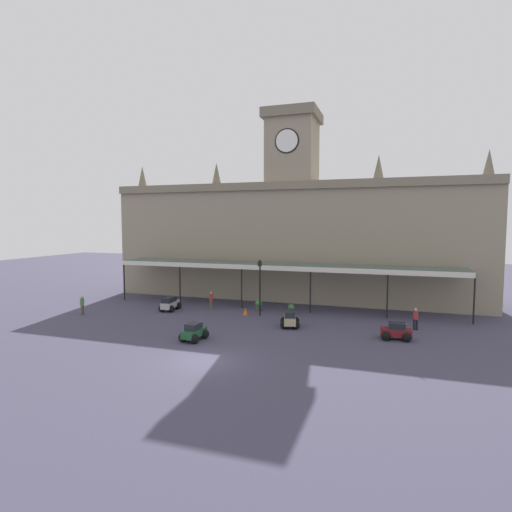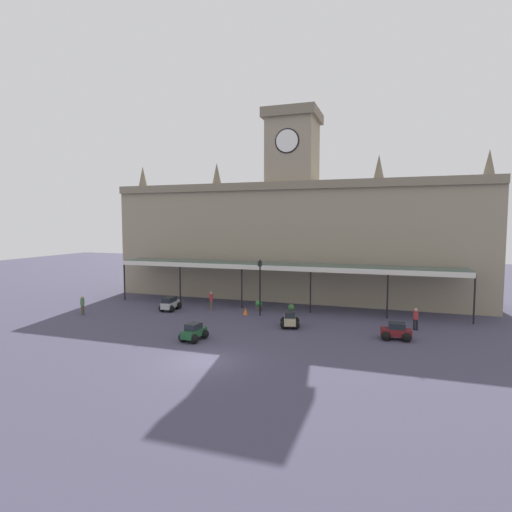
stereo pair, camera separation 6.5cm
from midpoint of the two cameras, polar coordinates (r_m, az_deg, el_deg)
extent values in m
plane|color=#403D52|center=(24.85, -7.08, -14.37)|extent=(140.00, 140.00, 0.00)
cube|color=gray|center=(43.73, 4.98, 2.01)|extent=(38.61, 5.70, 12.16)
cube|color=gray|center=(40.94, 4.03, 9.79)|extent=(38.61, 0.30, 0.80)
cube|color=gray|center=(44.29, 5.06, 14.12)|extent=(4.80, 4.80, 6.45)
cube|color=#766C59|center=(45.05, 5.10, 18.80)|extent=(5.50, 5.50, 1.00)
cylinder|color=white|center=(42.08, 4.26, 15.71)|extent=(2.20, 0.12, 2.20)
cylinder|color=black|center=(42.12, 4.27, 15.70)|extent=(2.46, 0.06, 2.46)
cone|color=#6E6554|center=(51.44, -15.56, 10.48)|extent=(1.10, 1.10, 2.60)
cone|color=#6E6554|center=(46.80, -5.56, 11.23)|extent=(1.10, 1.10, 2.60)
cone|color=#6E6554|center=(42.84, 16.66, 11.67)|extent=(1.10, 1.10, 2.60)
cone|color=#6E6554|center=(43.57, 29.65, 11.14)|extent=(1.10, 1.10, 2.60)
cube|color=#38564C|center=(38.99, 3.22, -1.15)|extent=(32.90, 3.20, 0.16)
cube|color=silver|center=(37.48, 2.57, -1.69)|extent=(32.90, 0.12, 0.44)
cylinder|color=black|center=(45.18, -17.91, -3.27)|extent=(0.14, 0.14, 4.07)
cylinder|color=black|center=(41.64, -10.59, -3.79)|extent=(0.14, 0.14, 4.07)
cylinder|color=black|center=(38.89, -2.06, -4.30)|extent=(0.14, 0.14, 4.07)
cylinder|color=black|center=(37.13, 7.53, -4.77)|extent=(0.14, 0.14, 4.07)
cylinder|color=black|center=(36.48, 17.77, -5.12)|extent=(0.14, 0.14, 4.07)
cylinder|color=black|center=(37.01, 28.05, -5.31)|extent=(0.14, 0.14, 4.07)
cube|color=#1E512D|center=(29.02, -8.69, -10.51)|extent=(1.08, 2.13, 0.50)
cube|color=#1E232B|center=(28.86, -8.76, -9.65)|extent=(0.91, 1.18, 0.42)
sphere|color=black|center=(29.85, -8.69, -10.48)|extent=(0.64, 0.64, 0.64)
sphere|color=black|center=(29.40, -7.23, -10.70)|extent=(0.64, 0.64, 0.64)
sphere|color=black|center=(28.77, -10.18, -11.08)|extent=(0.64, 0.64, 0.64)
sphere|color=black|center=(28.30, -8.68, -11.33)|extent=(0.64, 0.64, 0.64)
cube|color=#B2B5BA|center=(38.92, -11.92, -6.62)|extent=(1.08, 2.32, 0.55)
cube|color=#1E232B|center=(38.65, -12.06, -5.95)|extent=(0.95, 1.61, 0.45)
sphere|color=black|center=(39.84, -12.01, -6.69)|extent=(0.64, 0.64, 0.64)
sphere|color=black|center=(39.46, -10.83, -6.78)|extent=(0.64, 0.64, 0.64)
sphere|color=black|center=(38.48, -13.02, -7.11)|extent=(0.64, 0.64, 0.64)
sphere|color=black|center=(38.09, -11.80, -7.21)|extent=(0.64, 0.64, 0.64)
cube|color=maroon|center=(30.42, 18.83, -10.00)|extent=(2.11, 1.03, 0.50)
cube|color=#1E232B|center=(30.31, 18.95, -9.16)|extent=(1.16, 0.88, 0.42)
sphere|color=black|center=(30.00, 17.59, -10.57)|extent=(0.64, 0.64, 0.64)
sphere|color=black|center=(30.85, 17.49, -10.15)|extent=(0.64, 0.64, 0.64)
sphere|color=black|center=(30.11, 20.19, -10.58)|extent=(0.64, 0.64, 0.64)
sphere|color=black|center=(30.96, 20.02, -10.16)|extent=(0.64, 0.64, 0.64)
cube|color=tan|center=(32.34, 4.68, -8.89)|extent=(1.35, 2.20, 0.50)
cube|color=#1E232B|center=(32.18, 4.69, -8.12)|extent=(1.04, 1.26, 0.42)
sphere|color=black|center=(33.04, 3.91, -8.95)|extent=(0.64, 0.64, 0.64)
sphere|color=black|center=(33.04, 5.45, -8.96)|extent=(0.64, 0.64, 0.64)
sphere|color=black|center=(31.73, 3.88, -9.52)|extent=(0.64, 0.64, 0.64)
sphere|color=black|center=(31.73, 5.49, -9.53)|extent=(0.64, 0.64, 0.64)
cylinder|color=brown|center=(38.83, -6.36, -6.78)|extent=(0.17, 0.17, 0.82)
cylinder|color=brown|center=(38.62, -6.28, -6.84)|extent=(0.17, 0.17, 0.82)
cylinder|color=#A52D33|center=(38.59, -6.33, -5.76)|extent=(0.34, 0.34, 0.62)
sphere|color=tan|center=(38.52, -6.34, -5.14)|extent=(0.23, 0.23, 0.23)
cylinder|color=brown|center=(39.43, -23.13, -6.95)|extent=(0.17, 0.17, 0.82)
cylinder|color=brown|center=(39.62, -23.00, -6.89)|extent=(0.17, 0.17, 0.82)
cylinder|color=#4C724C|center=(39.39, -23.10, -5.90)|extent=(0.34, 0.34, 0.62)
sphere|color=tan|center=(39.32, -23.12, -5.29)|extent=(0.23, 0.23, 0.23)
cylinder|color=black|center=(33.49, 21.08, -8.91)|extent=(0.17, 0.17, 0.82)
cylinder|color=black|center=(33.58, 21.43, -8.89)|extent=(0.17, 0.17, 0.82)
cylinder|color=#A52D33|center=(33.38, 21.29, -7.70)|extent=(0.34, 0.34, 0.62)
sphere|color=tan|center=(33.29, 21.31, -6.98)|extent=(0.23, 0.23, 0.23)
cylinder|color=black|center=(35.73, 0.49, -4.88)|extent=(0.13, 0.13, 4.33)
cube|color=black|center=(35.41, 0.50, -1.07)|extent=(0.30, 0.30, 0.44)
sphere|color=black|center=(35.39, 0.50, -0.62)|extent=(0.14, 0.14, 0.14)
cone|color=orange|center=(36.41, -1.54, -7.68)|extent=(0.40, 0.40, 0.62)
cylinder|color=#47423D|center=(38.00, 0.30, -7.31)|extent=(0.56, 0.56, 0.42)
sphere|color=#2E7C34|center=(37.91, 0.30, -6.64)|extent=(0.60, 0.60, 0.60)
cylinder|color=#47423D|center=(36.43, 4.88, -7.85)|extent=(0.56, 0.56, 0.42)
sphere|color=#315D2F|center=(36.33, 4.88, -7.16)|extent=(0.60, 0.60, 0.60)
camera|label=1|loc=(0.03, -90.06, 0.00)|focal=28.73mm
camera|label=2|loc=(0.03, 89.94, 0.00)|focal=28.73mm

